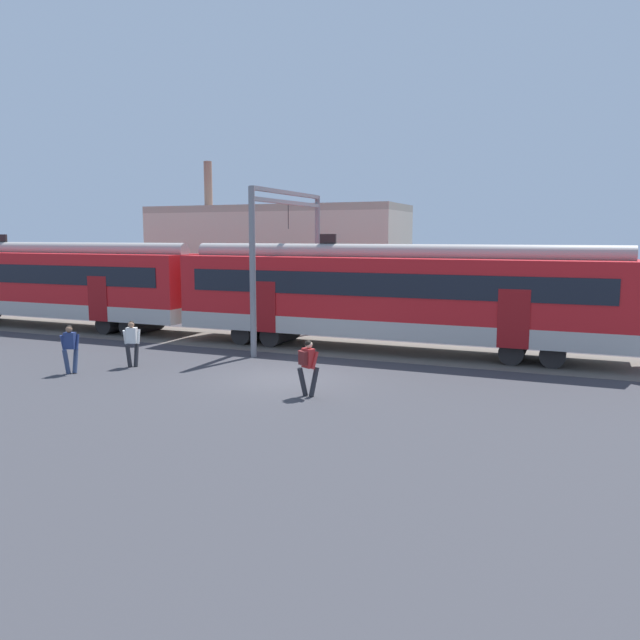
# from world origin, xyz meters

# --- Properties ---
(ground_plane) EXTENTS (160.00, 160.00, 0.00)m
(ground_plane) POSITION_xyz_m (0.00, 0.00, 0.00)
(ground_plane) COLOR #38383D
(track_bed) EXTENTS (80.00, 4.40, 0.01)m
(track_bed) POSITION_xyz_m (-9.19, 6.08, 0.01)
(track_bed) COLOR #605951
(track_bed) RESTS_ON ground
(commuter_train) EXTENTS (38.05, 3.07, 4.73)m
(commuter_train) POSITION_xyz_m (-6.70, 6.07, 2.25)
(commuter_train) COLOR #B7B2AD
(commuter_train) RESTS_ON ground
(pedestrian_navy) EXTENTS (0.53, 0.71, 1.67)m
(pedestrian_navy) POSITION_xyz_m (-6.99, -2.15, 0.99)
(pedestrian_navy) COLOR navy
(pedestrian_navy) RESTS_ON ground
(pedestrian_white) EXTENTS (0.53, 0.71, 1.67)m
(pedestrian_white) POSITION_xyz_m (-5.79, -0.45, 0.99)
(pedestrian_white) COLOR #28282D
(pedestrian_white) RESTS_ON ground
(pedestrian_red) EXTENTS (0.66, 0.56, 1.67)m
(pedestrian_red) POSITION_xyz_m (1.66, -1.86, 0.99)
(pedestrian_red) COLOR #28282D
(pedestrian_red) RESTS_ON ground
(catenary_gantry) EXTENTS (0.24, 6.64, 6.53)m
(catenary_gantry) POSITION_xyz_m (-2.70, 6.08, 4.31)
(catenary_gantry) COLOR gray
(catenary_gantry) RESTS_ON ground
(background_building) EXTENTS (15.39, 5.00, 9.20)m
(background_building) POSITION_xyz_m (-8.02, 15.47, 3.21)
(background_building) COLOR beige
(background_building) RESTS_ON ground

